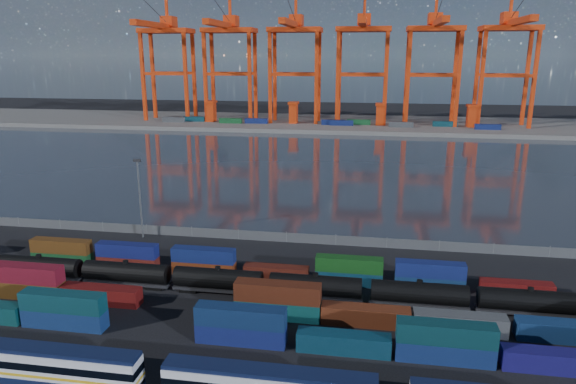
# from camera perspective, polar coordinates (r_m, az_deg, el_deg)

# --- Properties ---
(ground) EXTENTS (700.00, 700.00, 0.00)m
(ground) POSITION_cam_1_polar(r_m,az_deg,el_deg) (79.42, -3.60, -12.58)
(ground) COLOR black
(ground) RESTS_ON ground
(harbor_water) EXTENTS (700.00, 700.00, 0.00)m
(harbor_water) POSITION_cam_1_polar(r_m,az_deg,el_deg) (178.13, 3.92, 3.03)
(harbor_water) COLOR #282F3A
(harbor_water) RESTS_ON ground
(far_quay) EXTENTS (700.00, 70.00, 2.00)m
(far_quay) POSITION_cam_1_polar(r_m,az_deg,el_deg) (281.31, 6.00, 7.58)
(far_quay) COLOR #514F4C
(far_quay) RESTS_ON ground
(container_row_south) EXTENTS (139.87, 2.43, 5.17)m
(container_row_south) POSITION_cam_1_polar(r_m,az_deg,el_deg) (68.87, -1.84, -15.07)
(container_row_south) COLOR #404245
(container_row_south) RESTS_ON ground
(container_row_mid) EXTENTS (140.81, 2.52, 5.36)m
(container_row_mid) POSITION_cam_1_polar(r_m,az_deg,el_deg) (76.07, -3.86, -12.11)
(container_row_mid) COLOR #414346
(container_row_mid) RESTS_ON ground
(container_row_north) EXTENTS (127.96, 2.23, 4.76)m
(container_row_north) POSITION_cam_1_polar(r_m,az_deg,el_deg) (91.62, -11.83, -7.52)
(container_row_north) COLOR navy
(container_row_north) RESTS_ON ground
(tanker_string) EXTENTS (123.14, 3.14, 4.50)m
(tanker_string) POSITION_cam_1_polar(r_m,az_deg,el_deg) (85.62, -12.80, -9.14)
(tanker_string) COLOR black
(tanker_string) RESTS_ON ground
(waterfront_fence) EXTENTS (160.12, 0.12, 2.20)m
(waterfront_fence) POSITION_cam_1_polar(r_m,az_deg,el_deg) (104.21, -0.18, -5.07)
(waterfront_fence) COLOR #595B5E
(waterfront_fence) RESTS_ON ground
(yard_light_mast) EXTENTS (1.60, 0.40, 16.60)m
(yard_light_mast) POSITION_cam_1_polar(r_m,az_deg,el_deg) (108.74, -16.15, -0.23)
(yard_light_mast) COLOR slate
(yard_light_mast) RESTS_ON ground
(gantry_cranes) EXTENTS (202.44, 52.68, 71.34)m
(gantry_cranes) POSITION_cam_1_polar(r_m,az_deg,el_deg) (272.80, 4.53, 16.38)
(gantry_cranes) COLOR red
(gantry_cranes) RESTS_ON ground
(quay_containers) EXTENTS (172.58, 10.99, 2.60)m
(quay_containers) POSITION_cam_1_polar(r_m,az_deg,el_deg) (267.52, 3.45, 7.75)
(quay_containers) COLOR navy
(quay_containers) RESTS_ON far_quay
(straddle_carriers) EXTENTS (140.00, 7.00, 11.10)m
(straddle_carriers) POSITION_cam_1_polar(r_m,az_deg,el_deg) (270.76, 5.38, 8.76)
(straddle_carriers) COLOR red
(straddle_carriers) RESTS_ON far_quay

